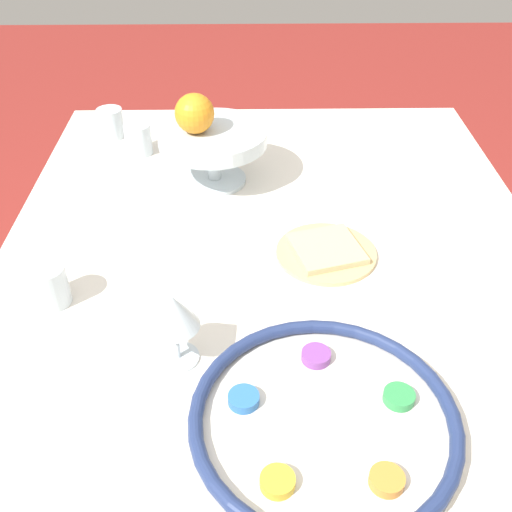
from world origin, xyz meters
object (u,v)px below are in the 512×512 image
Objects in this scene: bread_plate at (326,251)px; orange_fruit at (195,113)px; cup_far at (111,123)px; cup_mid at (49,285)px; cup_near at (138,139)px; napkin_roll at (487,312)px; wine_glass at (173,314)px; fruit_stand at (213,142)px; seder_plate at (324,420)px.

orange_fruit is at bearing 43.35° from bread_plate.
cup_mid is at bearing -179.33° from cup_far.
cup_far is at bearing 42.27° from cup_near.
cup_mid is (-0.52, 0.07, 0.00)m from cup_near.
orange_fruit is at bearing 47.51° from napkin_roll.
cup_mid is (0.13, 0.22, -0.06)m from wine_glass.
bread_plate is 2.58× the size of cup_near.
fruit_stand is 3.20× the size of cup_mid.
cup_far is (0.09, 0.08, 0.00)m from cup_near.
napkin_roll reaches higher than bread_plate.
cup_far reaches higher than seder_plate.
fruit_stand is (0.64, 0.17, 0.08)m from seder_plate.
seder_plate is 0.96m from cup_far.
cup_far is at bearing 46.66° from napkin_roll.
cup_mid is (-0.39, 0.25, -0.06)m from fruit_stand.
bread_plate is (0.25, -0.25, -0.08)m from wine_glass.
wine_glass is 0.54× the size of fruit_stand.
wine_glass is at bearing 176.14° from fruit_stand.
orange_fruit is 0.34m from cup_far.
bread_plate is at bearing -136.65° from orange_fruit.
cup_near is 1.00× the size of cup_far.
wine_glass is 0.26m from cup_mid.
napkin_roll is (-0.45, -0.45, -0.07)m from fruit_stand.
bread_plate is at bearing -75.51° from cup_mid.
seder_plate is 0.34m from napkin_roll.
seder_plate is 1.96× the size of bread_plate.
wine_glass is 0.36m from bread_plate.
napkin_roll is at bearing -135.03° from fruit_stand.
bread_plate is at bearing -141.58° from fruit_stand.
napkin_roll is 0.97m from cup_far.
napkin_roll is 2.40× the size of cup_mid.
napkin_roll is 0.70m from cup_mid.
fruit_stand is 1.33× the size of napkin_roll.
orange_fruit reaches higher than cup_near.
seder_plate is 0.67m from fruit_stand.
fruit_stand is at bearing 14.64° from seder_plate.
orange_fruit reaches higher than napkin_roll.
fruit_stand is 0.64m from napkin_roll.
napkin_roll is (0.07, -0.48, -0.07)m from wine_glass.
seder_plate is at bearing 125.25° from napkin_roll.
wine_glass is at bearing 98.43° from napkin_roll.
seder_plate is at bearing -121.69° from wine_glass.
orange_fruit is 0.44× the size of bread_plate.
cup_mid is at bearing 172.15° from cup_near.
bread_plate is at bearing -135.90° from cup_far.
wine_glass is at bearing 135.27° from bread_plate.
cup_far is (0.22, 0.26, -0.06)m from fruit_stand.
fruit_stand reaches higher than cup_mid.
bread_plate is at bearing -135.52° from cup_near.
cup_near is (0.14, 0.15, -0.12)m from orange_fruit.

